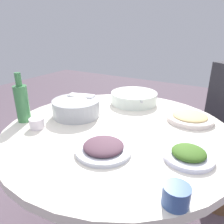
# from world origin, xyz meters

# --- Properties ---
(round_dining_table) EXTENTS (1.13, 1.13, 0.76)m
(round_dining_table) POSITION_xyz_m (0.00, 0.00, 0.63)
(round_dining_table) COLOR #99999E
(round_dining_table) RESTS_ON ground
(rice_bowl) EXTENTS (0.26, 0.26, 0.10)m
(rice_bowl) POSITION_xyz_m (-0.28, 0.02, 0.80)
(rice_bowl) COLOR #B2B5BA
(rice_bowl) RESTS_ON round_dining_table
(soup_bowl) EXTENTS (0.30, 0.30, 0.07)m
(soup_bowl) POSITION_xyz_m (-0.09, 0.38, 0.79)
(soup_bowl) COLOR white
(soup_bowl) RESTS_ON round_dining_table
(dish_noodles) EXTENTS (0.24, 0.24, 0.04)m
(dish_noodles) POSITION_xyz_m (0.29, 0.27, 0.77)
(dish_noodles) COLOR silver
(dish_noodles) RESTS_ON round_dining_table
(dish_eggplant) EXTENTS (0.23, 0.23, 0.04)m
(dish_eggplant) POSITION_xyz_m (0.06, -0.22, 0.77)
(dish_eggplant) COLOR silver
(dish_eggplant) RESTS_ON round_dining_table
(dish_greens) EXTENTS (0.19, 0.19, 0.05)m
(dish_greens) POSITION_xyz_m (0.36, -0.10, 0.77)
(dish_greens) COLOR silver
(dish_greens) RESTS_ON round_dining_table
(green_bottle) EXTENTS (0.07, 0.07, 0.26)m
(green_bottle) POSITION_xyz_m (-0.47, -0.18, 0.86)
(green_bottle) COLOR #3D7E48
(green_bottle) RESTS_ON round_dining_table
(tea_cup_near) EXTENTS (0.08, 0.08, 0.06)m
(tea_cup_near) POSITION_xyz_m (0.38, -0.35, 0.79)
(tea_cup_near) COLOR #34528E
(tea_cup_near) RESTS_ON round_dining_table
(tea_cup_far) EXTENTS (0.07, 0.07, 0.05)m
(tea_cup_far) POSITION_xyz_m (-0.34, -0.21, 0.78)
(tea_cup_far) COLOR white
(tea_cup_far) RESTS_ON round_dining_table
(stool_for_diner_left) EXTENTS (0.35, 0.35, 0.43)m
(stool_for_diner_left) POSITION_xyz_m (0.51, 0.67, 0.22)
(stool_for_diner_left) COLOR brown
(stool_for_diner_left) RESTS_ON ground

